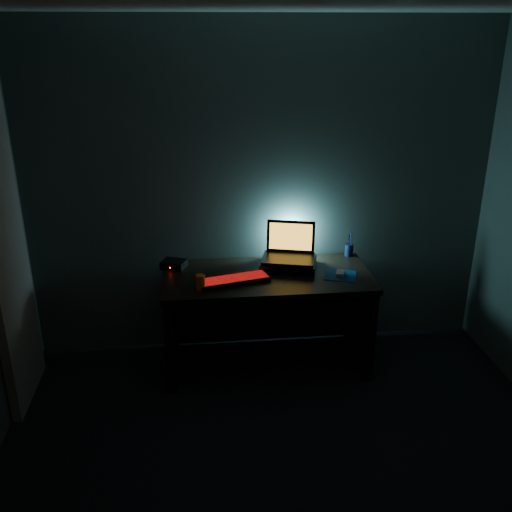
{
  "coord_description": "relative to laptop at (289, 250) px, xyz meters",
  "views": [
    {
      "loc": [
        -0.48,
        -2.11,
        2.41
      ],
      "look_at": [
        -0.09,
        1.57,
        0.92
      ],
      "focal_mm": 40.0,
      "sensor_mm": 36.0,
      "label": 1
    }
  ],
  "objects": [
    {
      "name": "room",
      "position": [
        -0.19,
        -1.79,
        0.38
      ],
      "size": [
        3.5,
        4.0,
        2.5
      ],
      "color": "black",
      "rests_on": "ground"
    },
    {
      "name": "desk",
      "position": [
        -0.19,
        -0.11,
        -0.38
      ],
      "size": [
        1.5,
        0.7,
        0.75
      ],
      "color": "black",
      "rests_on": "ground"
    },
    {
      "name": "curtain",
      "position": [
        -1.9,
        -0.37,
        0.28
      ],
      "size": [
        0.06,
        0.65,
        2.3
      ],
      "primitive_type": "cube",
      "color": "beige",
      "rests_on": "ground"
    },
    {
      "name": "riser",
      "position": [
        -0.01,
        -0.05,
        -0.09
      ],
      "size": [
        0.46,
        0.39,
        0.06
      ],
      "primitive_type": "cube",
      "rotation": [
        0.0,
        0.0,
        -0.26
      ],
      "color": "black",
      "rests_on": "desk"
    },
    {
      "name": "laptop",
      "position": [
        0.0,
        0.0,
        0.0
      ],
      "size": [
        0.43,
        0.37,
        0.26
      ],
      "rotation": [
        0.0,
        0.0,
        -0.26
      ],
      "color": "black",
      "rests_on": "riser"
    },
    {
      "name": "keyboard",
      "position": [
        -0.44,
        -0.27,
        -0.1
      ],
      "size": [
        0.53,
        0.28,
        0.03
      ],
      "rotation": [
        0.0,
        0.0,
        0.25
      ],
      "color": "black",
      "rests_on": "desk"
    },
    {
      "name": "mousepad",
      "position": [
        0.33,
        -0.24,
        -0.12
      ],
      "size": [
        0.27,
        0.26,
        0.0
      ],
      "primitive_type": "cube",
      "rotation": [
        0.0,
        0.0,
        -0.32
      ],
      "color": "navy",
      "rests_on": "desk"
    },
    {
      "name": "mouse",
      "position": [
        0.33,
        -0.24,
        -0.1
      ],
      "size": [
        0.08,
        0.1,
        0.03
      ],
      "primitive_type": "cube",
      "rotation": [
        0.0,
        0.0,
        -0.32
      ],
      "color": "gray",
      "rests_on": "mousepad"
    },
    {
      "name": "pen_cup",
      "position": [
        0.49,
        0.13,
        -0.07
      ],
      "size": [
        0.07,
        0.07,
        0.09
      ],
      "primitive_type": "cylinder",
      "rotation": [
        0.0,
        0.0,
        0.07
      ],
      "color": "black",
      "rests_on": "desk"
    },
    {
      "name": "juice_glass",
      "position": [
        -0.67,
        -0.37,
        -0.07
      ],
      "size": [
        0.08,
        0.08,
        0.11
      ],
      "primitive_type": "cylinder",
      "rotation": [
        0.0,
        0.0,
        -0.32
      ],
      "color": "#FF650D",
      "rests_on": "desk"
    },
    {
      "name": "router",
      "position": [
        -0.86,
        0.03,
        -0.09
      ],
      "size": [
        0.21,
        0.19,
        0.06
      ],
      "rotation": [
        0.0,
        0.0,
        -0.37
      ],
      "color": "black",
      "rests_on": "desk"
    }
  ]
}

